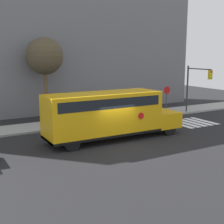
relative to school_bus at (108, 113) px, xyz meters
The scene contains 8 objects.
ground_plane 2.02m from the school_bus, 89.72° to the right, with size 60.00×60.00×0.00m, color black.
sidewalk_strip 5.90m from the school_bus, 89.96° to the left, with size 44.00×3.00×0.15m.
building_backdrop 13.15m from the school_bus, 89.98° to the left, with size 32.00×4.00×13.78m.
crosswalk_stripes 9.00m from the school_bus, ahead, with size 3.30×3.20×0.01m.
school_bus is the anchor object (origin of this frame).
stop_sign 9.99m from the school_bus, 27.96° to the left, with size 0.71×0.10×2.74m.
traffic_light 11.96m from the school_bus, 17.62° to the left, with size 0.28×3.04×4.59m.
tree_near_sidewalk 9.36m from the school_bus, 99.96° to the left, with size 3.16×3.16×7.09m.
Camera 1 is at (-9.83, -17.01, 5.76)m, focal length 50.00 mm.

